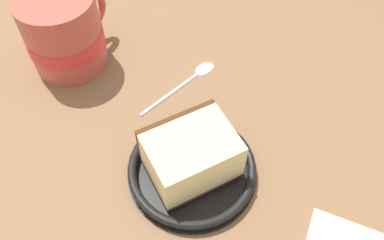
{
  "coord_description": "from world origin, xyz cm",
  "views": [
    {
      "loc": [
        -26.78,
        -12.1,
        40.48
      ],
      "look_at": [
        -1.57,
        -1.76,
        3.0
      ],
      "focal_mm": 38.29,
      "sensor_mm": 36.0,
      "label": 1
    }
  ],
  "objects_px": {
    "cake_slice": "(191,155)",
    "small_plate": "(192,169)",
    "teaspoon": "(193,76)",
    "tea_mug": "(64,32)"
  },
  "relations": [
    {
      "from": "cake_slice",
      "to": "teaspoon",
      "type": "height_order",
      "value": "cake_slice"
    },
    {
      "from": "cake_slice",
      "to": "small_plate",
      "type": "bearing_deg",
      "value": -130.14
    },
    {
      "from": "tea_mug",
      "to": "teaspoon",
      "type": "xyz_separation_m",
      "value": [
        0.03,
        -0.16,
        -0.05
      ]
    },
    {
      "from": "cake_slice",
      "to": "teaspoon",
      "type": "xyz_separation_m",
      "value": [
        0.13,
        0.05,
        -0.03
      ]
    },
    {
      "from": "small_plate",
      "to": "teaspoon",
      "type": "height_order",
      "value": "small_plate"
    },
    {
      "from": "small_plate",
      "to": "tea_mug",
      "type": "height_order",
      "value": "tea_mug"
    },
    {
      "from": "tea_mug",
      "to": "teaspoon",
      "type": "relative_size",
      "value": 1.03
    },
    {
      "from": "small_plate",
      "to": "teaspoon",
      "type": "distance_m",
      "value": 0.14
    },
    {
      "from": "cake_slice",
      "to": "tea_mug",
      "type": "xyz_separation_m",
      "value": [
        0.1,
        0.22,
        0.02
      ]
    },
    {
      "from": "cake_slice",
      "to": "tea_mug",
      "type": "relative_size",
      "value": 0.93
    }
  ]
}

